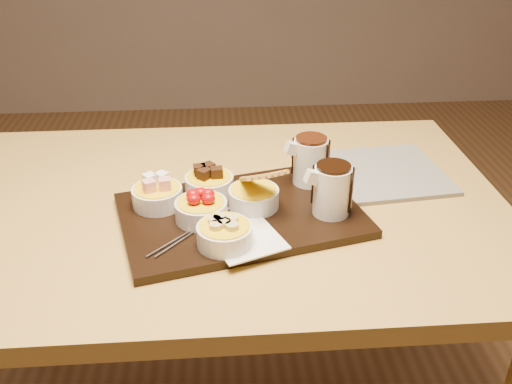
{
  "coord_description": "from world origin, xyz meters",
  "views": [
    {
      "loc": [
        0.0,
        -1.03,
        1.35
      ],
      "look_at": [
        0.07,
        -0.07,
        0.81
      ],
      "focal_mm": 40.0,
      "sensor_mm": 36.0,
      "label": 1
    }
  ],
  "objects": [
    {
      "name": "napkin",
      "position": [
        0.05,
        -0.18,
        0.77
      ],
      "size": [
        0.16,
        0.16,
        0.0
      ],
      "primitive_type": "cube",
      "rotation": [
        0.0,
        0.0,
        0.38
      ],
      "color": "white",
      "rests_on": "serving_board"
    },
    {
      "name": "fondue_skewers",
      "position": [
        -0.04,
        -0.13,
        0.77
      ],
      "size": [
        0.21,
        0.2,
        0.01
      ],
      "primitive_type": null,
      "rotation": [
        0.0,
        0.0,
        -0.77
      ],
      "color": "silver",
      "rests_on": "serving_board"
    },
    {
      "name": "bowl_cake",
      "position": [
        -0.02,
        0.0,
        0.79
      ],
      "size": [
        0.1,
        0.1,
        0.04
      ],
      "primitive_type": "cylinder",
      "color": "silver",
      "rests_on": "serving_board"
    },
    {
      "name": "bowl_strawberries",
      "position": [
        -0.03,
        -0.1,
        0.79
      ],
      "size": [
        0.1,
        0.1,
        0.04
      ],
      "primitive_type": "cylinder",
      "color": "silver",
      "rests_on": "serving_board"
    },
    {
      "name": "bowl_biscotti",
      "position": [
        0.07,
        -0.06,
        0.79
      ],
      "size": [
        0.1,
        0.1,
        0.04
      ],
      "primitive_type": "cylinder",
      "color": "silver",
      "rests_on": "serving_board"
    },
    {
      "name": "serving_board",
      "position": [
        0.04,
        -0.07,
        0.76
      ],
      "size": [
        0.52,
        0.4,
        0.02
      ],
      "primitive_type": "cube",
      "rotation": [
        0.0,
        0.0,
        0.24
      ],
      "color": "black",
      "rests_on": "dining_table"
    },
    {
      "name": "dining_table",
      "position": [
        0.0,
        0.0,
        0.65
      ],
      "size": [
        1.2,
        0.8,
        0.75
      ],
      "color": "tan",
      "rests_on": "ground"
    },
    {
      "name": "pitcher_dark_chocolate",
      "position": [
        0.22,
        -0.09,
        0.82
      ],
      "size": [
        0.09,
        0.09,
        0.1
      ],
      "primitive_type": "cylinder",
      "rotation": [
        0.0,
        0.0,
        0.24
      ],
      "color": "silver",
      "rests_on": "serving_board"
    },
    {
      "name": "bowl_marshmallows",
      "position": [
        -0.12,
        -0.04,
        0.79
      ],
      "size": [
        0.1,
        0.1,
        0.04
      ],
      "primitive_type": "cylinder",
      "color": "silver",
      "rests_on": "serving_board"
    },
    {
      "name": "pitcher_milk_chocolate",
      "position": [
        0.2,
        0.04,
        0.82
      ],
      "size": [
        0.09,
        0.09,
        0.1
      ],
      "primitive_type": "cylinder",
      "rotation": [
        0.0,
        0.0,
        0.24
      ],
      "color": "silver",
      "rests_on": "serving_board"
    },
    {
      "name": "newspaper",
      "position": [
        0.35,
        0.09,
        0.76
      ],
      "size": [
        0.34,
        0.29,
        0.01
      ],
      "primitive_type": "cube",
      "rotation": [
        0.0,
        0.0,
        0.11
      ],
      "color": "beige",
      "rests_on": "dining_table"
    },
    {
      "name": "bowl_bananas",
      "position": [
        0.01,
        -0.19,
        0.79
      ],
      "size": [
        0.1,
        0.1,
        0.04
      ],
      "primitive_type": "cylinder",
      "color": "silver",
      "rests_on": "serving_board"
    }
  ]
}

